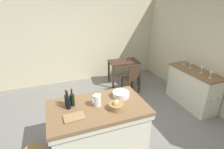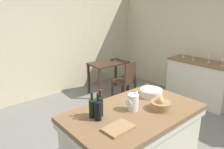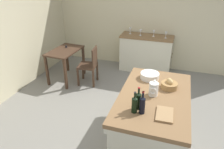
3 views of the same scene
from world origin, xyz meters
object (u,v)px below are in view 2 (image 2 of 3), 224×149
Objects in this scene: wine_glass_right at (184,52)px; wine_glass_middle at (194,55)px; wooden_chair at (126,80)px; wine_glass_left at (209,57)px; pitcher at (133,102)px; island_table at (133,140)px; bread_basket at (160,105)px; cutting_board at (118,128)px; wine_bottle_green at (98,109)px; wine_bottle_amber at (92,107)px; wine_bottle_dark at (100,105)px; side_cabinet at (198,82)px; wine_glass_far_left at (223,60)px; wash_bowl at (151,93)px; writing_desk at (108,67)px.

wine_glass_middle is at bearing -103.33° from wine_glass_right.
wine_glass_left is at bearing -48.12° from wooden_chair.
pitcher reaches higher than wooden_chair.
wine_glass_right reaches higher than wine_glass_left.
island_table is 0.55m from bread_basket.
wooden_chair and cutting_board have the same top height.
wine_glass_middle is at bearing 20.99° from bread_basket.
wooden_chair is at bearing 140.04° from wine_glass_middle.
wine_bottle_green is 1.96× the size of wine_glass_right.
wooden_chair is 3.08× the size of wine_bottle_amber.
wine_bottle_dark is 1.07× the size of wine_bottle_amber.
side_cabinet is 3.12m from wine_bottle_green.
wine_glass_far_left is at bearing -96.12° from side_cabinet.
island_table is 5.40× the size of wash_bowl.
wine_bottle_green is 3.22m from wine_glass_right.
wine_glass_middle is at bearing 14.98° from pitcher.
wine_glass_middle is at bearing 10.54° from wine_bottle_dark.
wine_bottle_dark reaches higher than pitcher.
wine_bottle_green is at bearing -174.61° from wine_glass_left.
wine_bottle_dark is at bearing 159.56° from pitcher.
wine_glass_right is (2.64, 0.97, 0.08)m from pitcher.
side_cabinet is 3.11m from wine_bottle_amber.
bread_basket is (-1.20, -1.81, 0.44)m from wooden_chair.
wine_glass_far_left is (1.05, -2.18, 0.41)m from writing_desk.
island_table is 0.72m from wine_bottle_amber.
wine_glass_right is at bearing 14.44° from wine_bottle_amber.
wine_glass_right is at bearing 15.34° from wine_bottle_dark.
wine_glass_left reaches higher than writing_desk.
wine_bottle_amber is 1.92× the size of wine_glass_middle.
wine_bottle_green is (-1.94, -2.17, 0.36)m from writing_desk.
island_table is at bearing -12.04° from wine_bottle_green.
side_cabinet is at bearing 17.20° from bread_basket.
wooden_chair is at bearing 44.02° from cutting_board.
bread_basket is 0.78× the size of wine_bottle_dark.
island_table is 10.67× the size of wine_glass_left.
wooden_chair is at bearing 151.06° from wine_glass_right.
wash_bowl is 0.86m from wine_bottle_dark.
cutting_board is at bearing -95.61° from wine_bottle_dark.
wine_bottle_dark is at bearing -141.35° from wooden_chair.
wash_bowl is at bearing -158.66° from wine_glass_right.
wine_bottle_dark is at bearing -131.52° from writing_desk.
wooden_chair is at bearing 36.85° from wine_bottle_amber.
wash_bowl is at bearing 55.65° from bread_basket.
wine_glass_far_left is at bearing -96.30° from wine_glass_right.
island_table is 2.60m from wine_glass_far_left.
wine_bottle_amber is 1.88× the size of wine_glass_far_left.
wine_bottle_dark is at bearing -164.66° from wine_glass_right.
side_cabinet is 4.43× the size of wash_bowl.
pitcher is 1.50× the size of wine_glass_right.
island_table is at bearing -171.54° from wine_glass_left.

